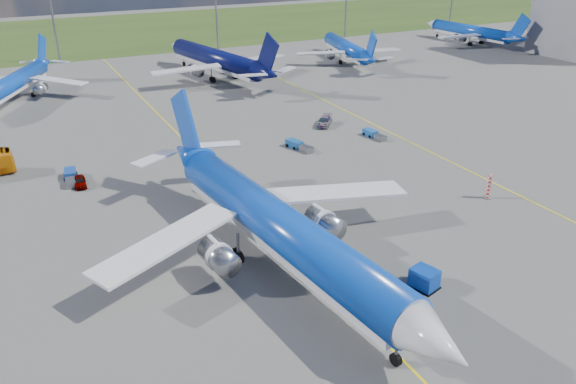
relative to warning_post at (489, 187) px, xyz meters
name	(u,v)px	position (x,y,z in m)	size (l,w,h in m)	color
ground	(334,291)	(-26.00, -8.00, -1.50)	(400.00, 400.00, 0.00)	#5C5C59
grass_strip	(79,35)	(-26.00, 142.00, -1.50)	(400.00, 80.00, 0.01)	#2D4719
taxiway_lines	(223,178)	(-25.83, 19.70, -1.49)	(60.25, 160.00, 0.02)	yellow
floodlight_masts	(138,4)	(-16.00, 102.00, 11.06)	(202.20, 0.50, 22.70)	slate
warning_post	(489,187)	(0.00, 0.00, 0.00)	(0.50, 0.50, 3.00)	red
bg_jet_nnw	(17,100)	(-47.24, 71.23, -1.50)	(27.33, 35.87, 9.40)	#0D43BD
bg_jet_n	(217,78)	(-7.77, 71.09, -1.50)	(33.79, 44.35, 11.62)	#080C43
bg_jet_ne	(346,62)	(25.86, 72.45, -1.50)	(27.49, 36.09, 9.45)	#0D43BD
bg_jet_ene	(469,43)	(69.51, 77.33, -1.50)	(27.95, 36.68, 9.61)	#0D43BD
main_airliner	(280,267)	(-28.51, -2.44, -1.50)	(35.81, 47.00, 12.31)	#0D43BD
uld_container	(424,278)	(-18.57, -11.09, -0.60)	(1.80, 2.25, 1.80)	#0B37A3
service_car_a	(80,181)	(-42.54, 25.42, -0.89)	(1.43, 3.56, 1.21)	#999999
service_car_b	(217,186)	(-27.82, 16.53, -0.88)	(2.07, 4.49, 1.25)	#999999
service_car_c	(324,121)	(-3.55, 32.30, -0.79)	(2.00, 4.92, 1.43)	#999999
baggage_tug_w	(298,146)	(-12.31, 24.70, -1.00)	(2.46, 4.95, 1.07)	#184E90
baggage_tug_c	(70,177)	(-43.36, 27.58, -0.98)	(1.87, 5.09, 1.12)	navy
baggage_tug_e	(374,135)	(0.30, 23.92, -1.04)	(1.56, 4.48, 0.99)	#1A529E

